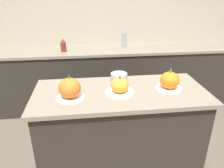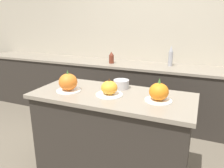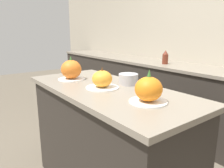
{
  "view_description": "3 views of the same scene",
  "coord_description": "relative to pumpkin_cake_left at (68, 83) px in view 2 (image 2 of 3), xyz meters",
  "views": [
    {
      "loc": [
        -0.27,
        -1.62,
        1.71
      ],
      "look_at": [
        -0.08,
        -0.05,
        1.0
      ],
      "focal_mm": 35.0,
      "sensor_mm": 36.0,
      "label": 1
    },
    {
      "loc": [
        0.72,
        -1.71,
        1.56
      ],
      "look_at": [
        -0.02,
        0.03,
        0.99
      ],
      "focal_mm": 35.0,
      "sensor_mm": 36.0,
      "label": 2
    },
    {
      "loc": [
        1.25,
        -0.9,
        1.31
      ],
      "look_at": [
        0.05,
        0.01,
        0.94
      ],
      "focal_mm": 35.0,
      "sensor_mm": 36.0,
      "label": 3
    }
  ],
  "objects": [
    {
      "name": "bottle_tall",
      "position": [
        0.7,
        1.57,
        0.05
      ],
      "size": [
        0.06,
        0.06,
        0.3
      ],
      "color": "#99999E",
      "rests_on": "back_counter"
    },
    {
      "name": "bottle_short",
      "position": [
        -0.17,
        1.42,
        -0.01
      ],
      "size": [
        0.08,
        0.08,
        0.18
      ],
      "color": "maroon",
      "rests_on": "back_counter"
    },
    {
      "name": "pumpkin_cake_right",
      "position": [
        0.83,
        0.07,
        -0.01
      ],
      "size": [
        0.22,
        0.22,
        0.19
      ],
      "color": "white",
      "rests_on": "kitchen_island"
    },
    {
      "name": "pumpkin_cake_center",
      "position": [
        0.4,
        0.04,
        -0.02
      ],
      "size": [
        0.24,
        0.24,
        0.16
      ],
      "color": "white",
      "rests_on": "kitchen_island"
    },
    {
      "name": "wall_back",
      "position": [
        0.41,
        1.82,
        0.26
      ],
      "size": [
        8.0,
        0.06,
        2.5
      ],
      "color": "#B2A893",
      "rests_on": "ground_plane"
    },
    {
      "name": "back_counter",
      "position": [
        0.41,
        1.49,
        -0.54
      ],
      "size": [
        6.0,
        0.6,
        0.89
      ],
      "color": "#2D2823",
      "rests_on": "ground_plane"
    },
    {
      "name": "mixing_bowl",
      "position": [
        0.43,
        0.27,
        -0.04
      ],
      "size": [
        0.15,
        0.15,
        0.08
      ],
      "color": "#ADADB2",
      "rests_on": "kitchen_island"
    },
    {
      "name": "kitchen_island",
      "position": [
        0.41,
        0.08,
        -0.53
      ],
      "size": [
        1.45,
        0.65,
        0.91
      ],
      "color": "#2D2823",
      "rests_on": "ground_plane"
    },
    {
      "name": "pumpkin_cake_left",
      "position": [
        0.0,
        0.0,
        0.0
      ],
      "size": [
        0.23,
        0.23,
        0.2
      ],
      "color": "white",
      "rests_on": "kitchen_island"
    }
  ]
}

